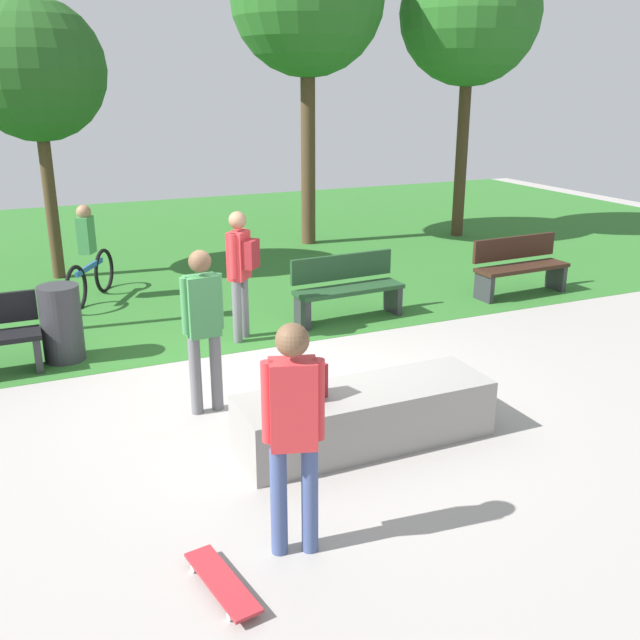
% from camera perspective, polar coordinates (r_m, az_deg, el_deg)
% --- Properties ---
extents(ground_plane, '(28.00, 28.00, 0.00)m').
position_cam_1_polar(ground_plane, '(7.97, -3.06, -5.44)').
color(ground_plane, '#9E9993').
extents(grass_lawn, '(26.60, 12.75, 0.01)m').
position_cam_1_polar(grass_lawn, '(15.02, -13.64, 5.53)').
color(grass_lawn, '#2D6B28').
rests_on(grass_lawn, ground_plane).
extents(concrete_ledge, '(2.41, 0.75, 0.54)m').
position_cam_1_polar(concrete_ledge, '(6.72, 3.64, -7.64)').
color(concrete_ledge, gray).
rests_on(concrete_ledge, ground_plane).
extents(backpack_on_ledge, '(0.32, 0.27, 0.32)m').
position_cam_1_polar(backpack_on_ledge, '(6.35, -0.89, -4.92)').
color(backpack_on_ledge, maroon).
rests_on(backpack_on_ledge, concrete_ledge).
extents(skater_performing_trick, '(0.41, 0.29, 1.74)m').
position_cam_1_polar(skater_performing_trick, '(4.90, -2.14, -8.26)').
color(skater_performing_trick, '#3F5184').
rests_on(skater_performing_trick, ground_plane).
extents(skater_watching, '(0.43, 0.22, 1.70)m').
position_cam_1_polar(skater_watching, '(7.15, -9.34, 0.03)').
color(skater_watching, slate).
rests_on(skater_watching, ground_plane).
extents(skateboard_by_ledge, '(0.33, 0.82, 0.08)m').
position_cam_1_polar(skateboard_by_ledge, '(5.09, -7.85, -20.04)').
color(skateboard_by_ledge, '#A5262D').
rests_on(skateboard_by_ledge, ground_plane).
extents(park_bench_near_lamppost, '(1.62, 0.53, 0.91)m').
position_cam_1_polar(park_bench_near_lamppost, '(11.78, 15.66, 4.28)').
color(park_bench_near_lamppost, '#331E14').
rests_on(park_bench_near_lamppost, ground_plane).
extents(park_bench_near_path, '(1.62, 0.55, 0.91)m').
position_cam_1_polar(park_bench_near_path, '(10.14, 2.16, 2.73)').
color(park_bench_near_path, '#1E4223').
rests_on(park_bench_near_path, ground_plane).
extents(tree_tall_oak, '(2.25, 2.25, 4.55)m').
position_cam_1_polar(tree_tall_oak, '(12.86, -21.83, 18.00)').
color(tree_tall_oak, '#4C3823').
rests_on(tree_tall_oak, grass_lawn).
extents(tree_slender_maple, '(2.87, 2.87, 6.01)m').
position_cam_1_polar(tree_slender_maple, '(16.01, 11.92, 22.81)').
color(tree_slender_maple, '#42301E').
rests_on(tree_slender_maple, grass_lawn).
extents(trash_bin, '(0.49, 0.49, 0.94)m').
position_cam_1_polar(trash_bin, '(9.13, -19.97, -0.25)').
color(trash_bin, '#333338').
rests_on(trash_bin, ground_plane).
extents(pedestrian_with_backpack, '(0.45, 0.44, 1.70)m').
position_cam_1_polar(pedestrian_with_backpack, '(9.17, -6.36, 4.44)').
color(pedestrian_with_backpack, slate).
rests_on(pedestrian_with_backpack, ground_plane).
extents(cyclist_on_bicycle, '(0.94, 1.62, 1.52)m').
position_cam_1_polar(cyclist_on_bicycle, '(11.54, -18.01, 4.55)').
color(cyclist_on_bicycle, black).
rests_on(cyclist_on_bicycle, ground_plane).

